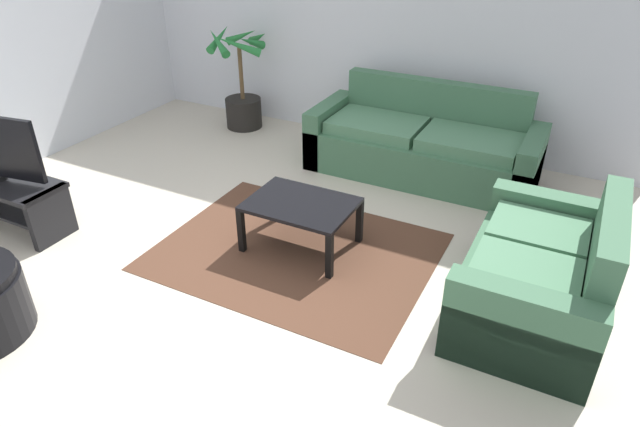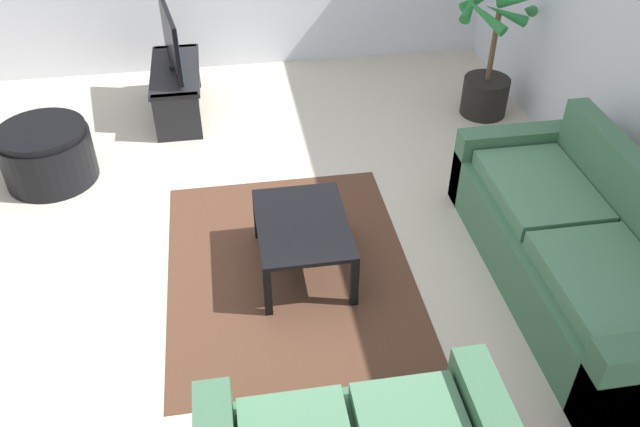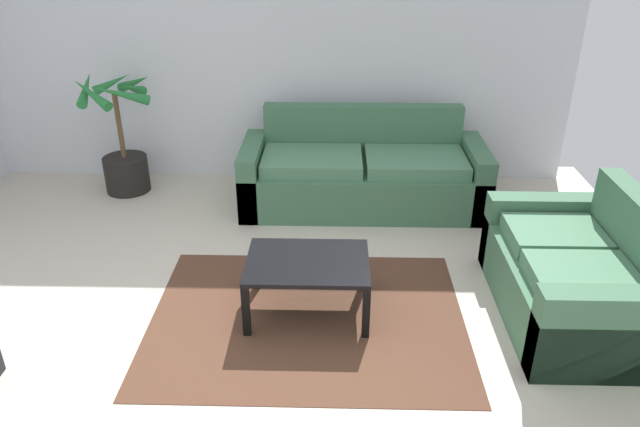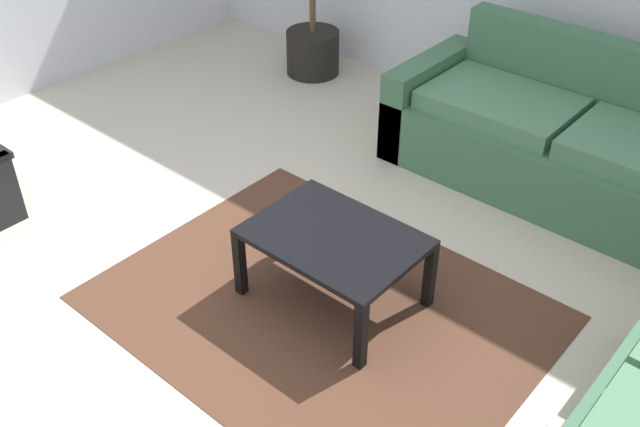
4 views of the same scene
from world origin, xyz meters
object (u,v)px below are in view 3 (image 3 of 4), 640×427
Objects in this scene: couch_loveseat at (575,278)px; potted_palm at (123,150)px; couch_main at (363,175)px; coffee_table at (308,267)px.

potted_palm is at bearing 151.93° from couch_loveseat.
potted_palm is at bearing 173.90° from couch_main.
coffee_table is (-1.85, -0.01, 0.06)m from couch_loveseat.
potted_palm is at bearing 133.63° from coffee_table.
couch_loveseat is 4.30m from potted_palm.
couch_loveseat is at bearing -28.07° from potted_palm.
coffee_table is 2.81m from potted_palm.
potted_palm is (-3.79, 2.02, 0.14)m from couch_loveseat.
couch_main is 2.70× the size of coffee_table.
couch_main is 1.89× the size of potted_palm.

